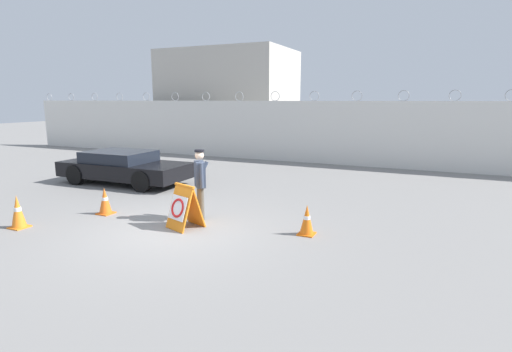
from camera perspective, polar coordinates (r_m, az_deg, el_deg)
ground_plane at (r=9.39m, az=-11.85°, el=-7.75°), size 90.00×90.00×0.00m
perimeter_wall at (r=19.11m, az=8.20°, el=6.24°), size 36.00×0.30×3.36m
building_block at (r=25.36m, az=-3.89°, el=10.81°), size 7.59×5.19×5.90m
barricade_sign at (r=9.45m, az=-10.34°, el=-4.33°), size 0.86×0.87×1.03m
security_guard at (r=9.97m, az=-7.98°, el=-0.69°), size 0.48×0.66×1.76m
traffic_cone_near at (r=8.96m, az=7.27°, el=-6.26°), size 0.36×0.36×0.68m
traffic_cone_mid at (r=11.19m, az=-20.78°, el=-3.35°), size 0.38×0.38×0.71m
traffic_cone_far at (r=10.87m, az=-30.88°, el=-4.41°), size 0.38×0.38×0.78m
parked_car_front_coupe at (r=15.04m, az=-18.35°, el=1.28°), size 4.72×2.07×1.15m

